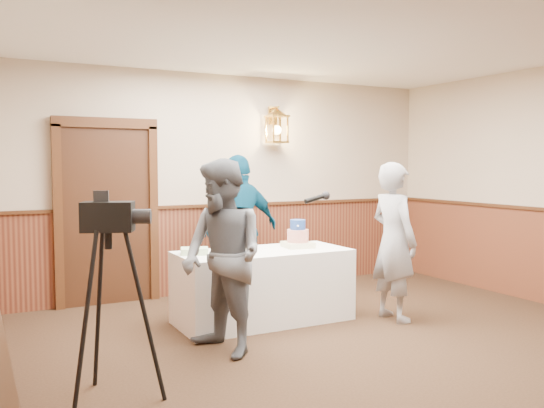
% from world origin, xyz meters
% --- Properties ---
extents(ground, '(7.00, 7.00, 0.00)m').
position_xyz_m(ground, '(0.00, 0.00, 0.00)').
color(ground, black).
rests_on(ground, ground).
extents(room_shell, '(6.02, 7.02, 2.81)m').
position_xyz_m(room_shell, '(-0.05, 0.45, 1.52)').
color(room_shell, tan).
rests_on(room_shell, ground).
extents(display_table, '(1.80, 0.80, 0.75)m').
position_xyz_m(display_table, '(-0.32, 1.90, 0.38)').
color(display_table, white).
rests_on(display_table, ground).
extents(tiered_cake, '(0.32, 0.32, 0.30)m').
position_xyz_m(tiered_cake, '(0.11, 1.93, 0.87)').
color(tiered_cake, '#F0E9B9').
rests_on(tiered_cake, display_table).
extents(sheet_cake_yellow, '(0.39, 0.35, 0.07)m').
position_xyz_m(sheet_cake_yellow, '(-0.74, 1.75, 0.78)').
color(sheet_cake_yellow, '#FAD795').
rests_on(sheet_cake_yellow, display_table).
extents(sheet_cake_green, '(0.32, 0.29, 0.06)m').
position_xyz_m(sheet_cake_green, '(-1.04, 2.00, 0.78)').
color(sheet_cake_green, '#A5C68B').
rests_on(sheet_cake_green, display_table).
extents(interviewer, '(1.58, 0.95, 1.70)m').
position_xyz_m(interviewer, '(-1.10, 1.12, 0.85)').
color(interviewer, '#585C62').
rests_on(interviewer, ground).
extents(baker, '(0.42, 0.62, 1.67)m').
position_xyz_m(baker, '(0.93, 1.32, 0.84)').
color(baker, gray).
rests_on(baker, ground).
extents(assistant_p, '(1.09, 0.60, 1.77)m').
position_xyz_m(assistant_p, '(-0.16, 2.82, 0.88)').
color(assistant_p, navy).
rests_on(assistant_p, ground).
extents(tv_camera_rig, '(0.54, 0.51, 1.40)m').
position_xyz_m(tv_camera_rig, '(-2.19, 0.55, 0.63)').
color(tv_camera_rig, black).
rests_on(tv_camera_rig, ground).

